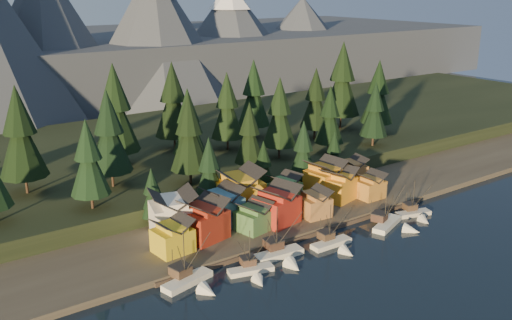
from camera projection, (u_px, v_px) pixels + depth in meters
ground at (353, 262)px, 123.61m from camera, size 500.00×500.00×0.00m
shore_strip at (248, 203)px, 154.53m from camera, size 400.00×50.00×1.50m
hillside at (164, 153)px, 192.80m from camera, size 420.00×100.00×6.00m
dock at (304, 234)px, 136.31m from camera, size 80.00×4.00×1.00m
mountain_ridge at (40, 51)px, 279.90m from camera, size 560.00×190.00×90.00m
boat_0 at (191, 275)px, 112.97m from camera, size 11.90×12.51×12.65m
boat_1 at (253, 267)px, 117.47m from camera, size 10.29×10.79×10.23m
boat_2 at (282, 249)px, 123.92m from camera, size 11.99×12.87×12.91m
boat_3 at (335, 239)px, 129.65m from camera, size 10.53×11.43×11.04m
boat_5 at (393, 219)px, 140.19m from camera, size 12.11×12.49×12.17m
boat_6 at (416, 210)px, 146.76m from camera, size 9.91×10.33×10.52m
house_front_0 at (172, 235)px, 123.70m from camera, size 8.36×7.98×7.71m
house_front_1 at (204, 218)px, 130.03m from camera, size 10.91×10.63×9.54m
house_front_2 at (254, 215)px, 134.89m from camera, size 8.52×8.57×7.07m
house_front_3 at (277, 203)px, 138.76m from camera, size 11.10×10.77×9.53m
house_front_4 at (314, 202)px, 143.26m from camera, size 7.60×8.10×7.09m
house_front_5 at (339, 183)px, 153.72m from camera, size 10.14×9.58×8.93m
house_front_6 at (370, 185)px, 155.54m from camera, size 7.09×6.70×7.08m
house_back_0 at (173, 212)px, 131.40m from camera, size 12.11×11.83×10.88m
house_back_1 at (222, 205)px, 137.74m from camera, size 9.19×9.29×9.59m
house_back_2 at (239, 189)px, 144.93m from camera, size 12.10×11.32×11.66m
house_back_3 at (285, 188)px, 152.04m from camera, size 8.68×7.98×7.82m
house_back_4 at (325, 177)px, 156.76m from camera, size 10.12×9.79×10.14m
house_back_5 at (352, 170)px, 165.98m from camera, size 8.50×8.57×8.12m
tree_hill_1 at (20, 135)px, 142.54m from camera, size 12.13×12.13×28.26m
tree_hill_2 at (88, 160)px, 133.49m from camera, size 9.50×9.50×22.12m
tree_hill_3 at (109, 135)px, 147.73m from camera, size 11.21×11.21×26.13m
tree_hill_4 at (115, 111)px, 163.10m from camera, size 13.18×13.18×30.71m
tree_hill_5 at (189, 135)px, 150.10m from camera, size 10.69×10.69×24.90m
tree_hill_6 at (188, 123)px, 166.50m from camera, size 9.94×9.94×23.15m
tree_hill_7 at (250, 135)px, 159.19m from camera, size 8.89×8.89×20.71m
tree_hill_8 at (227, 108)px, 181.55m from camera, size 10.90×10.90×25.40m
tree_hill_9 at (280, 114)px, 172.76m from camera, size 10.84×10.84×25.25m
tree_hill_10 at (254, 95)px, 196.32m from camera, size 11.74×11.74×27.35m
tree_hill_11 at (330, 117)px, 178.29m from camera, size 9.34×9.34×21.75m
tree_hill_12 at (315, 101)px, 194.69m from camera, size 10.63×10.63×24.77m
tree_hill_13 at (375, 111)px, 186.74m from camera, size 9.24×9.24×21.52m
tree_hill_14 at (342, 81)px, 208.14m from camera, size 13.79×13.79×32.12m
tree_hill_15 at (173, 102)px, 181.05m from camera, size 12.32×12.32×28.70m
tree_hill_17 at (378, 94)px, 200.34m from camera, size 11.45×11.45×26.67m
tree_shore_0 at (152, 194)px, 136.46m from camera, size 6.25×6.25×14.56m
tree_shore_1 at (209, 171)px, 144.48m from camera, size 8.46×8.46×19.72m
tree_shore_2 at (263, 166)px, 154.48m from camera, size 6.92×6.92×16.13m
tree_shore_3 at (303, 151)px, 161.64m from camera, size 8.48×8.48×19.76m
tree_shore_4 at (334, 153)px, 169.04m from camera, size 6.47×6.47×15.07m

